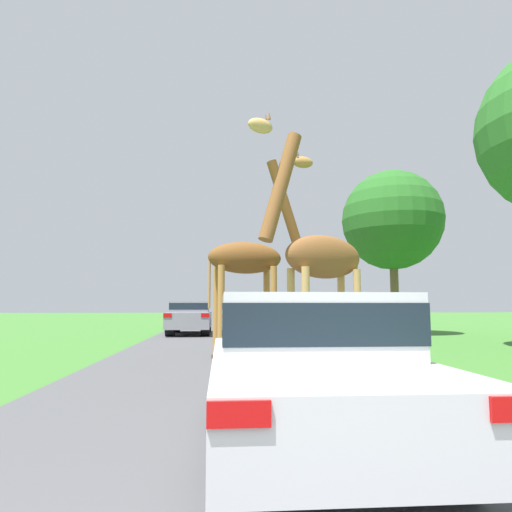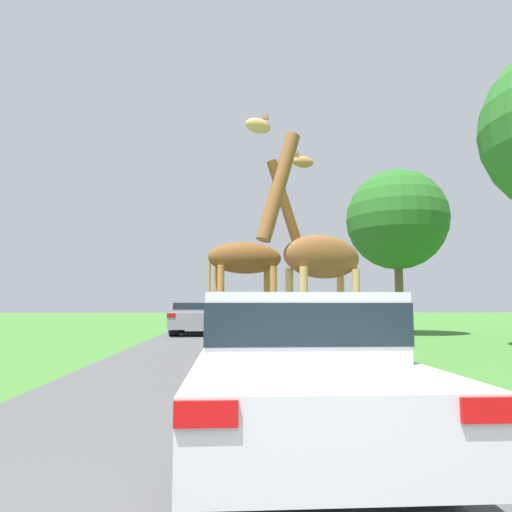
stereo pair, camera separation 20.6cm
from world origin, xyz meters
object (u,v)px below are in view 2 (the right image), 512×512
Objects in this scene: giraffe_companion at (316,254)px; car_far_ahead at (194,316)px; car_lead_maroon at (293,362)px; car_queue_left at (254,315)px; tree_centre_back at (397,220)px; car_queue_right at (300,318)px; giraffe_near_road at (251,259)px.

car_far_ahead is (-3.36, 11.36, -1.56)m from giraffe_companion.
car_queue_left is (0.86, 23.18, -0.03)m from car_lead_maroon.
giraffe_companion is 12.26m from tree_centre_back.
giraffe_companion is at bearing -96.34° from car_queue_right.
tree_centre_back reaches higher than car_far_ahead.
giraffe_near_road is 1.27× the size of car_queue_left.
giraffe_companion reaches higher than car_lead_maroon.
car_lead_maroon is (0.08, -6.67, -1.67)m from giraffe_near_road.
giraffe_companion is 11.95m from car_far_ahead.
giraffe_near_road is at bearing -109.06° from car_queue_right.
giraffe_companion is 1.23× the size of car_lead_maroon.
car_lead_maroon is 1.00× the size of car_queue_left.
car_queue_right is at bearing 80.90° from car_lead_maroon.
tree_centre_back is (7.00, 8.75, 2.70)m from giraffe_near_road.
giraffe_companion is 1.24× the size of car_queue_left.
car_queue_left is at bearing 87.89° from car_lead_maroon.
giraffe_companion reaches higher than car_queue_right.
car_lead_maroon is at bearing 139.95° from giraffe_companion.
car_far_ahead reaches higher than car_lead_maroon.
tree_centre_back reaches higher than car_queue_left.
tree_centre_back reaches higher than car_queue_right.
car_far_ahead is at bearing 97.61° from car_lead_maroon.
giraffe_companion is 1.17× the size of car_far_ahead.
giraffe_companion reaches higher than car_far_ahead.
giraffe_companion is at bearing -118.69° from tree_centre_back.
tree_centre_back is at bearing 130.19° from giraffe_near_road.
car_queue_left is (0.94, 16.51, -1.70)m from giraffe_near_road.
tree_centre_back is at bearing -5.54° from car_far_ahead.
giraffe_near_road is 0.71× the size of tree_centre_back.
giraffe_near_road reaches higher than car_queue_left.
giraffe_companion is at bearing -73.52° from car_far_ahead.
giraffe_companion is at bearing 25.05° from giraffe_near_road.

